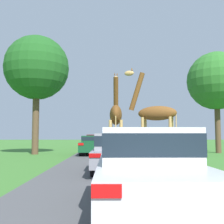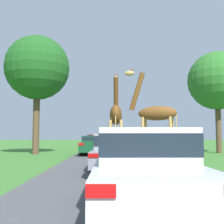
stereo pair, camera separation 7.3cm
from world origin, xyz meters
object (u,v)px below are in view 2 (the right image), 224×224
tree_left_edge (217,81)px  tree_centre_back (37,68)px  car_queue_right (95,144)px  car_lead_maroon (143,166)px  car_far_ahead (119,151)px  sign_post (186,139)px  giraffe_near_road (116,116)px  giraffe_companion (155,114)px  car_queue_left (96,141)px

tree_left_edge → tree_centre_back: 13.38m
car_queue_right → car_lead_maroon: bearing=-83.6°
car_far_ahead → tree_left_edge: tree_left_edge is taller
car_lead_maroon → sign_post: sign_post is taller
car_lead_maroon → car_far_ahead: (-0.25, 5.12, -0.03)m
car_far_ahead → giraffe_near_road: bearing=90.8°
giraffe_companion → giraffe_near_road: bearing=145.0°
giraffe_companion → tree_left_edge: (5.68, 5.60, 2.92)m
car_lead_maroon → car_queue_right: car_lead_maroon is taller
sign_post → tree_centre_back: bearing=175.8°
giraffe_near_road → car_far_ahead: giraffe_near_road is taller
tree_centre_back → giraffe_companion: bearing=-29.8°
giraffe_near_road → car_queue_right: bearing=105.3°
car_queue_right → sign_post: sign_post is taller
car_lead_maroon → tree_left_edge: 18.04m
car_queue_right → car_far_ahead: 9.08m
car_queue_right → tree_left_edge: tree_left_edge is taller
giraffe_near_road → tree_centre_back: (-5.46, 5.76, 3.78)m
tree_centre_back → giraffe_near_road: bearing=-46.5°
car_queue_right → tree_centre_back: size_ratio=0.47×
giraffe_companion → tree_left_edge: 8.50m
car_queue_left → sign_post: 12.36m
tree_centre_back → sign_post: tree_centre_back is taller
car_queue_left → car_far_ahead: car_far_ahead is taller
car_queue_left → tree_left_edge: tree_left_edge is taller
giraffe_near_road → tree_left_edge: 10.97m
giraffe_companion → tree_left_edge: bearing=-23.4°
giraffe_companion → tree_left_edge: tree_left_edge is taller
giraffe_near_road → car_queue_left: bearing=98.1°
giraffe_companion → car_queue_right: 5.57m
giraffe_companion → car_queue_left: giraffe_companion is taller
giraffe_companion → car_far_ahead: (-2.11, -4.99, -1.75)m
giraffe_near_road → car_queue_right: size_ratio=1.19×
tree_left_edge → car_lead_maroon: bearing=-115.6°
tree_left_edge → sign_post: tree_left_edge is taller
giraffe_near_road → giraffe_companion: (2.16, 1.41, 0.21)m
car_far_ahead → sign_post: sign_post is taller
tree_centre_back → sign_post: bearing=-4.2°
car_queue_left → car_far_ahead: size_ratio=1.00×
car_lead_maroon → car_far_ahead: size_ratio=1.16×
giraffe_companion → tree_centre_back: tree_centre_back is taller
car_queue_left → car_far_ahead: bearing=-84.8°
giraffe_near_road → car_queue_right: giraffe_near_road is taller
sign_post → car_queue_right: bearing=176.3°
tree_left_edge → car_queue_left: bearing=138.3°
car_queue_right → tree_centre_back: 6.82m
car_queue_right → tree_left_edge: size_ratio=0.52×
giraffe_near_road → giraffe_companion: size_ratio=0.91×
car_far_ahead → tree_centre_back: 12.08m
car_queue_right → car_far_ahead: size_ratio=0.98×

